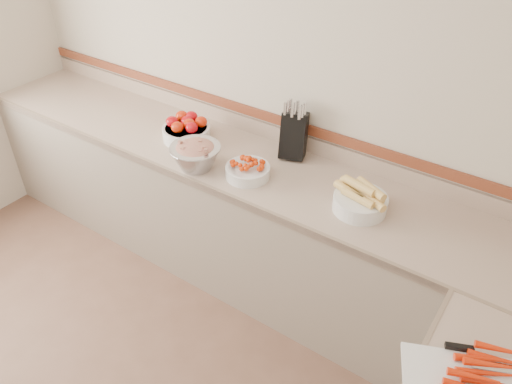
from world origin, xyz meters
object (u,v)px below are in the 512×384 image
Objects in this scene: tomato_bowl at (186,129)px; cherry_tomato_bowl at (248,169)px; knife_block at (294,134)px; corn_bowl at (361,200)px; rhubarb_bowl at (196,155)px.

tomato_bowl is 1.20× the size of cherry_tomato_bowl.
tomato_bowl is at bearing -162.55° from knife_block.
corn_bowl is (0.56, -0.26, -0.08)m from knife_block.
tomato_bowl is 1.22m from corn_bowl.
knife_block reaches higher than tomato_bowl.
knife_block reaches higher than cherry_tomato_bowl.
cherry_tomato_bowl is at bearing -173.36° from corn_bowl.
cherry_tomato_bowl is (0.56, -0.13, -0.02)m from tomato_bowl.
knife_block is at bearing 47.63° from rhubarb_bowl.
corn_bowl is 0.96m from rhubarb_bowl.
knife_block is at bearing 74.62° from cherry_tomato_bowl.
corn_bowl and rhubarb_bowl have the same top height.
cherry_tomato_bowl is at bearing -105.38° from knife_block.
tomato_bowl is 0.35m from rhubarb_bowl.
tomato_bowl is (-0.66, -0.21, -0.08)m from knife_block.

